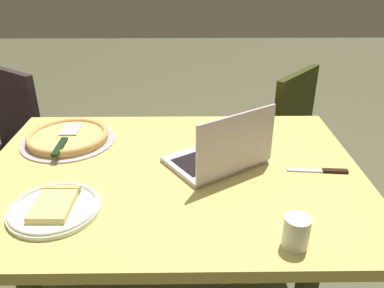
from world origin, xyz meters
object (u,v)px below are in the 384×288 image
Objects in this scene: dining_table at (173,193)px; pizza_plate at (54,207)px; laptop at (221,155)px; chair_far at (272,134)px; pizza_tray at (68,137)px; table_knife at (324,171)px; chair_near at (4,150)px; drink_cup at (296,232)px.

dining_table is 4.94× the size of pizza_plate.
chair_far is at bearing 65.64° from laptop.
dining_table is 3.34× the size of laptop.
pizza_tray is 0.97m from table_knife.
drink_cup is at bearing -40.21° from chair_near.
dining_table is at bearing 130.33° from drink_cup.
pizza_plate is 0.88m from table_knife.
laptop is 0.35m from table_knife.
chair_near reaches higher than drink_cup.
laptop is 0.42× the size of chair_near.
pizza_tray is 4.21× the size of drink_cup.
pizza_tray is (-0.59, 0.20, -0.03)m from laptop.
chair_near reaches higher than chair_far.
laptop is 0.44× the size of chair_far.
chair_near is at bearing -172.89° from chair_far.
laptop is 4.50× the size of drink_cup.
laptop is at bearing 173.03° from table_knife.
pizza_plate is 1.09m from chair_near.
dining_table is 1.41× the size of chair_near.
laptop reaches higher than pizza_plate.
drink_cup reaches higher than pizza_tray.
table_knife is 1.60m from chair_near.
drink_cup is at bearing -68.94° from laptop.
drink_cup is (-0.19, -0.36, 0.04)m from table_knife.
dining_table is 3.57× the size of pizza_tray.
dining_table is at bearing -35.98° from chair_near.
laptop reaches higher than chair_near.
pizza_plate is at bearing 166.77° from drink_cup.
drink_cup is 1.64m from chair_near.
laptop is 1.29m from chair_near.
table_knife is 0.90m from chair_far.
chair_far is at bearing 7.11° from chair_near.
dining_table is 6.38× the size of table_knife.
chair_near reaches higher than table_knife.
dining_table is 0.42m from pizza_plate.
pizza_tray reaches higher than table_knife.
pizza_tray reaches higher than dining_table.
chair_near is 1.46m from chair_far.
pizza_tray is at bearing 151.57° from dining_table.
laptop reaches higher than table_knife.
pizza_plate is 0.29× the size of chair_far.
pizza_tray is 0.71m from chair_near.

